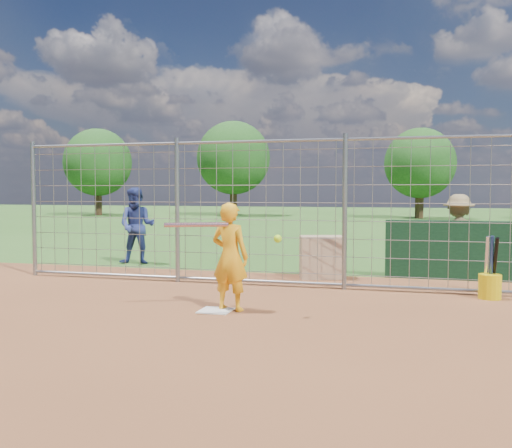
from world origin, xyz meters
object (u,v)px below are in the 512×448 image
(batter, at_px, (230,257))
(bystander_c, at_px, (458,236))
(bystander_a, at_px, (137,226))
(equipment_bin, at_px, (322,257))
(bucket_with_bats, at_px, (490,283))

(batter, relative_size, bystander_c, 0.94)
(bystander_a, bearing_deg, bystander_c, -13.49)
(bystander_a, xyz_separation_m, equipment_bin, (4.35, -1.02, -0.46))
(batter, distance_m, bystander_a, 5.54)
(batter, xyz_separation_m, bucket_with_bats, (3.57, 1.84, -0.50))
(equipment_bin, bearing_deg, bucket_with_bats, -42.30)
(bystander_c, height_order, equipment_bin, bystander_c)
(batter, distance_m, equipment_bin, 3.33)
(bystander_a, relative_size, bucket_with_bats, 1.77)
(bystander_a, height_order, equipment_bin, bystander_a)
(bystander_c, relative_size, bucket_with_bats, 1.63)
(equipment_bin, height_order, bucket_with_bats, bucket_with_bats)
(batter, height_order, bucket_with_bats, batter)
(bystander_a, relative_size, equipment_bin, 2.16)
(bystander_c, xyz_separation_m, equipment_bin, (-2.48, -0.69, -0.39))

